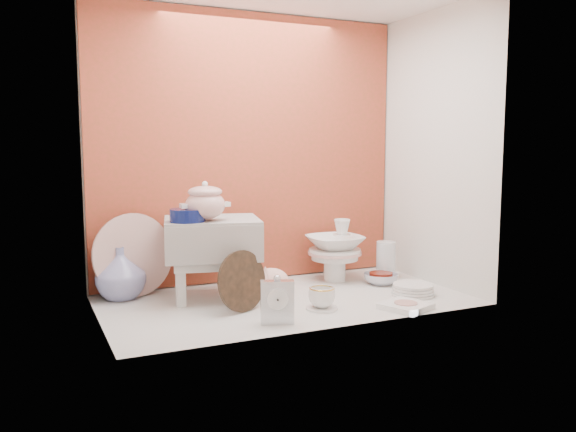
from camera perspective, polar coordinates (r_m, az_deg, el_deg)
name	(u,v)px	position (r m, az deg, el deg)	size (l,w,h in m)	color
ground	(286,300)	(2.98, -0.19, -8.10)	(1.80, 1.80, 0.00)	silver
niche_shell	(271,114)	(3.05, -1.62, 9.88)	(1.86, 1.03, 1.53)	#B63C2D
step_stool	(212,259)	(2.99, -7.32, -4.10)	(0.46, 0.40, 0.41)	silver
soup_tureen	(205,201)	(2.86, -8.02, 1.46)	(0.23, 0.23, 0.19)	white
cobalt_bowl	(187,215)	(2.85, -9.70, 0.07)	(0.17, 0.17, 0.06)	#09124A
floral_platter	(134,255)	(3.11, -14.71, -3.67)	(0.43, 0.08, 0.43)	white
blue_white_vase	(121,273)	(3.09, -15.89, -5.35)	(0.25, 0.25, 0.26)	white
lacquer_tray	(242,281)	(2.76, -4.46, -6.29)	(0.29, 0.06, 0.29)	black
mantel_clock	(277,300)	(2.57, -1.05, -8.12)	(0.14, 0.05, 0.21)	silver
plush_pig	(270,281)	(3.06, -1.74, -6.27)	(0.25, 0.17, 0.15)	beige
teacup_saucer	(322,308)	(2.82, 3.28, -8.89)	(0.15, 0.15, 0.01)	white
gold_rim_teacup	(322,297)	(2.80, 3.29, -7.83)	(0.12, 0.12, 0.10)	white
lattice_dish	(406,306)	(2.87, 11.32, -8.54)	(0.20, 0.20, 0.03)	white
dinner_plate_stack	(413,289)	(3.13, 11.99, -6.96)	(0.22, 0.22, 0.06)	white
crystal_bowl	(381,279)	(3.34, 8.97, -6.02)	(0.19, 0.19, 0.06)	silver
clear_glass_vase	(386,260)	(3.45, 9.43, -4.25)	(0.11, 0.11, 0.22)	silver
porcelain_tower	(335,250)	(3.36, 4.54, -3.30)	(0.31, 0.31, 0.35)	white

